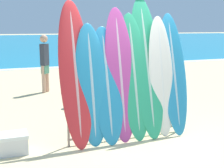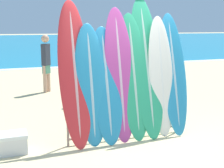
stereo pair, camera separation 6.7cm
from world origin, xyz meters
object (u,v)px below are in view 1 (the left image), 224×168
(surfboard_rack, at_px, (128,114))
(surfboard_slot_7, at_px, (174,74))
(surfboard_slot_0, at_px, (75,74))
(surfboard_slot_5, at_px, (147,67))
(surfboard_slot_2, at_px, (107,85))
(surfboard_slot_6, at_px, (161,76))
(surfboard_slot_3, at_px, (120,75))
(surfboard_slot_1, at_px, (92,85))
(person_mid_beach, at_px, (45,61))
(person_near_water, at_px, (93,68))
(surfboard_slot_4, at_px, (134,76))
(cooler_box, at_px, (8,144))

(surfboard_rack, height_order, surfboard_slot_7, surfboard_slot_7)
(surfboard_slot_0, distance_m, surfboard_slot_5, 1.37)
(surfboard_slot_2, height_order, surfboard_slot_6, surfboard_slot_6)
(surfboard_slot_0, relative_size, surfboard_slot_3, 1.05)
(surfboard_slot_1, bearing_deg, surfboard_slot_7, 1.37)
(surfboard_slot_6, xyz_separation_m, person_mid_beach, (-1.43, 4.66, -0.14))
(surfboard_slot_2, relative_size, person_mid_beach, 1.15)
(surfboard_slot_2, relative_size, surfboard_slot_6, 0.92)
(surfboard_slot_3, relative_size, person_near_water, 1.38)
(surfboard_slot_1, relative_size, surfboard_slot_5, 0.81)
(surfboard_slot_3, distance_m, surfboard_slot_4, 0.27)
(surfboard_slot_5, relative_size, person_near_water, 1.50)
(surfboard_rack, bearing_deg, person_near_water, 84.77)
(person_mid_beach, bearing_deg, surfboard_slot_2, 47.40)
(surfboard_slot_2, height_order, surfboard_slot_7, surfboard_slot_7)
(surfboard_slot_1, bearing_deg, surfboard_slot_5, 4.61)
(surfboard_rack, height_order, surfboard_slot_0, surfboard_slot_0)
(surfboard_slot_4, xyz_separation_m, person_mid_beach, (-0.88, 4.62, -0.17))
(surfboard_slot_2, height_order, surfboard_slot_3, surfboard_slot_3)
(surfboard_slot_1, height_order, person_mid_beach, surfboard_slot_1)
(surfboard_slot_4, bearing_deg, surfboard_slot_7, -0.14)
(surfboard_slot_1, distance_m, surfboard_slot_3, 0.57)
(surfboard_slot_7, bearing_deg, surfboard_slot_0, 179.27)
(surfboard_slot_0, height_order, surfboard_slot_1, surfboard_slot_0)
(surfboard_slot_1, xyz_separation_m, cooler_box, (-1.41, 0.04, -0.89))
(surfboard_slot_0, bearing_deg, surfboard_slot_3, -1.34)
(surfboard_slot_1, distance_m, person_near_water, 3.05)
(surfboard_slot_0, height_order, surfboard_slot_3, surfboard_slot_0)
(surfboard_slot_0, distance_m, surfboard_slot_3, 0.82)
(surfboard_slot_6, xyz_separation_m, cooler_box, (-2.78, 0.03, -0.95))
(surfboard_slot_0, relative_size, cooler_box, 4.02)
(surfboard_slot_0, height_order, surfboard_slot_5, surfboard_slot_5)
(surfboard_slot_6, xyz_separation_m, person_near_water, (-0.42, 2.89, -0.18))
(person_near_water, distance_m, cooler_box, 3.79)
(surfboard_slot_0, relative_size, surfboard_slot_4, 1.09)
(surfboard_slot_7, xyz_separation_m, person_mid_beach, (-1.71, 4.63, -0.18))
(surfboard_rack, bearing_deg, surfboard_slot_3, 158.86)
(surfboard_slot_5, bearing_deg, surfboard_slot_7, -5.22)
(surfboard_slot_5, bearing_deg, cooler_box, -178.92)
(surfboard_slot_1, height_order, cooler_box, surfboard_slot_1)
(surfboard_slot_4, height_order, surfboard_slot_7, surfboard_slot_7)
(surfboard_rack, bearing_deg, surfboard_slot_1, 179.60)
(surfboard_slot_3, bearing_deg, surfboard_slot_2, -172.39)
(surfboard_slot_7, height_order, person_mid_beach, surfboard_slot_7)
(surfboard_slot_3, height_order, surfboard_slot_5, surfboard_slot_5)
(person_mid_beach, distance_m, cooler_box, 4.89)
(surfboard_slot_6, bearing_deg, surfboard_slot_7, 6.35)
(surfboard_slot_2, bearing_deg, surfboard_slot_6, -0.07)
(surfboard_slot_0, relative_size, surfboard_slot_7, 1.09)
(surfboard_rack, height_order, surfboard_slot_3, surfboard_slot_3)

